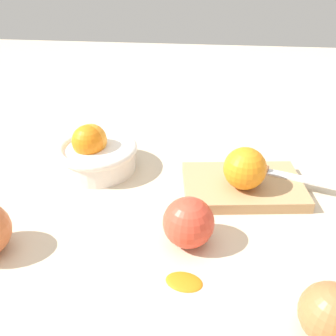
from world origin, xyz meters
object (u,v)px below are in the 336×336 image
object	(u,v)px
apple_front_right_2	(189,222)
orange_on_board	(245,168)
apple_front_right	(331,314)
bowl	(95,152)
cutting_board	(243,186)
knife	(274,172)

from	to	relation	value
apple_front_right_2	orange_on_board	bearing A→B (deg)	55.98
apple_front_right	bowl	bearing A→B (deg)	137.15
orange_on_board	apple_front_right	world-z (taller)	orange_on_board
cutting_board	apple_front_right_2	world-z (taller)	apple_front_right_2
bowl	orange_on_board	xyz separation A→B (m)	(0.29, -0.07, 0.02)
bowl	cutting_board	xyz separation A→B (m)	(0.29, -0.05, -0.03)
cutting_board	apple_front_right	distance (m)	0.30
cutting_board	bowl	bearing A→B (deg)	170.16
cutting_board	apple_front_right_2	size ratio (longest dim) A/B	2.77
cutting_board	orange_on_board	bearing A→B (deg)	-97.43
orange_on_board	knife	xyz separation A→B (m)	(0.06, 0.05, -0.03)
bowl	apple_front_right	size ratio (longest dim) A/B	2.21
apple_front_right_2	apple_front_right	bearing A→B (deg)	-39.63
bowl	apple_front_right	world-z (taller)	bowl
bowl	cutting_board	world-z (taller)	bowl
bowl	cutting_board	bearing A→B (deg)	-9.84
apple_front_right_2	knife	bearing A→B (deg)	50.47
cutting_board	knife	distance (m)	0.07
cutting_board	orange_on_board	world-z (taller)	orange_on_board
bowl	cutting_board	distance (m)	0.30
bowl	cutting_board	size ratio (longest dim) A/B	0.74
cutting_board	knife	xyz separation A→B (m)	(0.06, 0.03, 0.01)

